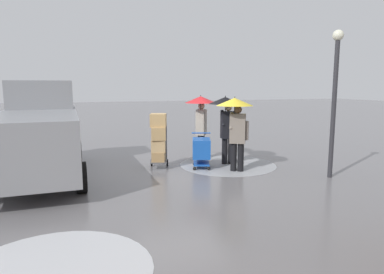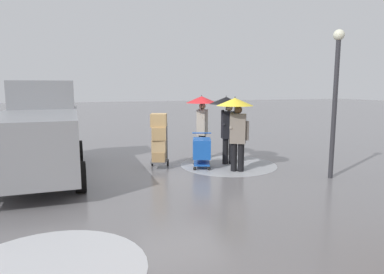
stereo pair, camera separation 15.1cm
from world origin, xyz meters
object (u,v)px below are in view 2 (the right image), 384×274
(cargo_van_parked_right, at_px, (40,133))
(pedestrian_white_side, at_px, (236,117))
(pedestrian_pink_side, at_px, (202,112))
(hand_dolly_boxes, at_px, (159,138))
(street_lamp, at_px, (336,89))
(pedestrian_black_side, at_px, (227,114))
(shopping_cart_vendor, at_px, (202,149))

(cargo_van_parked_right, xyz_separation_m, pedestrian_white_side, (-5.28, 1.08, 0.39))
(pedestrian_pink_side, height_order, pedestrian_white_side, same)
(hand_dolly_boxes, xyz_separation_m, pedestrian_white_side, (-2.03, 1.02, 0.67))
(pedestrian_pink_side, height_order, street_lamp, street_lamp)
(pedestrian_black_side, xyz_separation_m, pedestrian_white_side, (0.11, 0.92, -0.01))
(pedestrian_pink_side, bearing_deg, cargo_van_parked_right, 8.83)
(pedestrian_white_side, bearing_deg, street_lamp, 145.91)
(hand_dolly_boxes, bearing_deg, pedestrian_black_side, 177.20)
(shopping_cart_vendor, distance_m, pedestrian_pink_side, 1.61)
(cargo_van_parked_right, height_order, street_lamp, street_lamp)
(cargo_van_parked_right, distance_m, street_lamp, 7.92)
(shopping_cart_vendor, bearing_deg, pedestrian_white_side, 140.55)
(pedestrian_black_side, bearing_deg, street_lamp, 130.48)
(pedestrian_black_side, bearing_deg, pedestrian_pink_side, -60.94)
(shopping_cart_vendor, bearing_deg, cargo_van_parked_right, -5.38)
(street_lamp, bearing_deg, shopping_cart_vendor, -35.63)
(shopping_cart_vendor, bearing_deg, hand_dolly_boxes, -16.46)
(shopping_cart_vendor, relative_size, pedestrian_black_side, 0.47)
(pedestrian_pink_side, xyz_separation_m, street_lamp, (-2.53, 3.28, 0.79))
(shopping_cart_vendor, relative_size, pedestrian_pink_side, 0.47)
(pedestrian_black_side, bearing_deg, cargo_van_parked_right, -1.76)
(pedestrian_pink_side, distance_m, pedestrian_black_side, 1.06)
(cargo_van_parked_right, relative_size, hand_dolly_boxes, 3.29)
(shopping_cart_vendor, distance_m, hand_dolly_boxes, 1.32)
(cargo_van_parked_right, relative_size, pedestrian_pink_side, 2.51)
(hand_dolly_boxes, relative_size, pedestrian_pink_side, 0.76)
(shopping_cart_vendor, height_order, street_lamp, street_lamp)
(pedestrian_pink_side, distance_m, street_lamp, 4.22)
(hand_dolly_boxes, xyz_separation_m, pedestrian_black_side, (-2.14, 0.10, 0.68))
(shopping_cart_vendor, height_order, pedestrian_pink_side, pedestrian_pink_side)
(shopping_cart_vendor, bearing_deg, pedestrian_pink_side, -108.96)
(cargo_van_parked_right, relative_size, pedestrian_black_side, 2.51)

